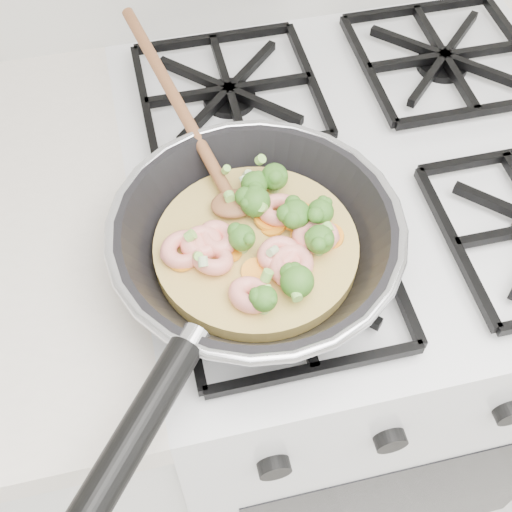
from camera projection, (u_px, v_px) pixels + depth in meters
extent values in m
cube|color=white|center=(338.00, 338.00, 1.21)|extent=(0.60, 0.60, 0.90)
cube|color=black|center=(396.00, 508.00, 1.04)|extent=(0.48, 0.00, 0.40)
cube|color=black|center=(375.00, 156.00, 0.83)|extent=(0.56, 0.56, 0.02)
torus|color=#B8B8BF|center=(256.00, 228.00, 0.68)|extent=(0.31, 0.31, 0.01)
cylinder|color=black|center=(137.00, 431.00, 0.56)|extent=(0.13, 0.15, 0.03)
cylinder|color=tan|center=(256.00, 248.00, 0.71)|extent=(0.21, 0.21, 0.02)
ellipsoid|color=brown|center=(234.00, 203.00, 0.72)|extent=(0.05, 0.06, 0.01)
cylinder|color=brown|center=(175.00, 98.00, 0.78)|extent=(0.08, 0.28, 0.07)
torus|color=#FFAA96|center=(280.00, 210.00, 0.72)|extent=(0.05, 0.05, 0.02)
torus|color=#FFAA96|center=(184.00, 250.00, 0.69)|extent=(0.06, 0.06, 0.03)
torus|color=#FFAA96|center=(315.00, 236.00, 0.70)|extent=(0.06, 0.06, 0.02)
torus|color=#FFAA96|center=(212.00, 258.00, 0.68)|extent=(0.07, 0.07, 0.03)
torus|color=#FFAA96|center=(279.00, 254.00, 0.68)|extent=(0.05, 0.06, 0.02)
torus|color=#FFAA96|center=(202.00, 243.00, 0.69)|extent=(0.06, 0.06, 0.03)
torus|color=#FFAA96|center=(289.00, 268.00, 0.67)|extent=(0.05, 0.05, 0.03)
torus|color=#FFAA96|center=(250.00, 295.00, 0.65)|extent=(0.07, 0.07, 0.02)
torus|color=#FFAA96|center=(217.00, 238.00, 0.69)|extent=(0.06, 0.06, 0.02)
torus|color=#FFAA96|center=(291.00, 265.00, 0.68)|extent=(0.07, 0.07, 0.02)
ellipsoid|color=#437C28|center=(295.00, 214.00, 0.70)|extent=(0.04, 0.04, 0.03)
ellipsoid|color=#437C28|center=(297.00, 282.00, 0.65)|extent=(0.04, 0.04, 0.03)
ellipsoid|color=#437C28|center=(242.00, 238.00, 0.68)|extent=(0.04, 0.04, 0.03)
ellipsoid|color=#437C28|center=(274.00, 177.00, 0.73)|extent=(0.04, 0.04, 0.03)
ellipsoid|color=#437C28|center=(320.00, 212.00, 0.70)|extent=(0.04, 0.04, 0.03)
ellipsoid|color=#437C28|center=(255.00, 202.00, 0.71)|extent=(0.04, 0.04, 0.03)
ellipsoid|color=#437C28|center=(320.00, 239.00, 0.68)|extent=(0.04, 0.04, 0.03)
ellipsoid|color=#437C28|center=(264.00, 299.00, 0.64)|extent=(0.03, 0.03, 0.03)
ellipsoid|color=#437C28|center=(254.00, 184.00, 0.72)|extent=(0.04, 0.04, 0.03)
cylinder|color=orange|center=(330.00, 237.00, 0.71)|extent=(0.04, 0.04, 0.01)
cylinder|color=orange|center=(203.00, 248.00, 0.70)|extent=(0.04, 0.04, 0.01)
cylinder|color=orange|center=(228.00, 252.00, 0.69)|extent=(0.04, 0.04, 0.01)
cylinder|color=orange|center=(182.00, 262.00, 0.69)|extent=(0.03, 0.02, 0.00)
cylinder|color=orange|center=(256.00, 272.00, 0.68)|extent=(0.03, 0.03, 0.00)
cylinder|color=orange|center=(293.00, 220.00, 0.72)|extent=(0.04, 0.04, 0.01)
cylinder|color=orange|center=(287.00, 252.00, 0.69)|extent=(0.04, 0.04, 0.01)
cylinder|color=orange|center=(267.00, 221.00, 0.72)|extent=(0.03, 0.03, 0.01)
cylinder|color=orange|center=(302.00, 236.00, 0.71)|extent=(0.03, 0.03, 0.01)
cylinder|color=orange|center=(293.00, 280.00, 0.67)|extent=(0.03, 0.03, 0.01)
cylinder|color=orange|center=(273.00, 226.00, 0.71)|extent=(0.04, 0.04, 0.01)
cylinder|color=orange|center=(300.00, 213.00, 0.72)|extent=(0.03, 0.03, 0.00)
cylinder|color=orange|center=(323.00, 220.00, 0.72)|extent=(0.03, 0.03, 0.01)
cylinder|color=#B7D596|center=(244.00, 181.00, 0.72)|extent=(0.01, 0.01, 0.01)
cylinder|color=#B7D596|center=(273.00, 251.00, 0.67)|extent=(0.01, 0.01, 0.01)
cylinder|color=#89CE52|center=(267.00, 276.00, 0.65)|extent=(0.01, 0.01, 0.01)
cylinder|color=#89CE52|center=(328.00, 228.00, 0.69)|extent=(0.01, 0.01, 0.01)
cylinder|color=#89CE52|center=(260.00, 160.00, 0.73)|extent=(0.01, 0.01, 0.01)
cylinder|color=#B7D596|center=(250.00, 175.00, 0.73)|extent=(0.01, 0.01, 0.01)
cylinder|color=#89CE52|center=(267.00, 292.00, 0.64)|extent=(0.01, 0.01, 0.01)
cylinder|color=#89CE52|center=(190.00, 236.00, 0.68)|extent=(0.01, 0.01, 0.01)
cylinder|color=#B7D596|center=(248.00, 175.00, 0.73)|extent=(0.01, 0.01, 0.01)
cylinder|color=#89CE52|center=(262.00, 207.00, 0.70)|extent=(0.01, 0.01, 0.01)
cylinder|color=#89CE52|center=(230.00, 197.00, 0.71)|extent=(0.01, 0.01, 0.01)
cylinder|color=#B7D596|center=(203.00, 262.00, 0.66)|extent=(0.01, 0.01, 0.01)
cylinder|color=#89CE52|center=(226.00, 170.00, 0.73)|extent=(0.01, 0.01, 0.01)
cylinder|color=#89CE52|center=(297.00, 296.00, 0.64)|extent=(0.01, 0.01, 0.01)
cylinder|color=#89CE52|center=(198.00, 256.00, 0.67)|extent=(0.01, 0.01, 0.01)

